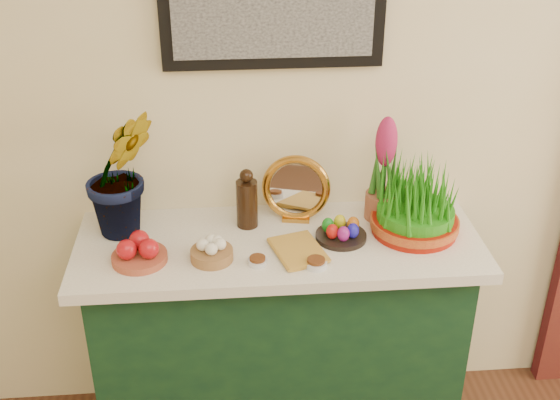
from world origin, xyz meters
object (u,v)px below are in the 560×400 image
object	(u,v)px
hyacinth_green	(119,153)
book	(277,254)
sideboard	(279,343)
wheatgrass_sabzeh	(416,204)
mirror	(296,189)

from	to	relation	value
hyacinth_green	book	xyz separation A→B (m)	(0.51, -0.22, -0.29)
sideboard	wheatgrass_sabzeh	xyz separation A→B (m)	(0.48, 0.01, 0.58)
hyacinth_green	wheatgrass_sabzeh	distance (m)	1.03
sideboard	book	world-z (taller)	book
sideboard	book	distance (m)	0.49
mirror	wheatgrass_sabzeh	distance (m)	0.42
wheatgrass_sabzeh	hyacinth_green	bearing A→B (deg)	174.89
hyacinth_green	mirror	bearing A→B (deg)	-17.60
sideboard	book	xyz separation A→B (m)	(-0.02, -0.12, 0.48)
hyacinth_green	wheatgrass_sabzeh	size ratio (longest dim) A/B	1.94
mirror	wheatgrass_sabzeh	xyz separation A→B (m)	(0.40, -0.13, -0.01)
book	wheatgrass_sabzeh	world-z (taller)	wheatgrass_sabzeh
book	wheatgrass_sabzeh	distance (m)	0.52
hyacinth_green	book	size ratio (longest dim) A/B	2.98
book	hyacinth_green	bearing A→B (deg)	140.95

